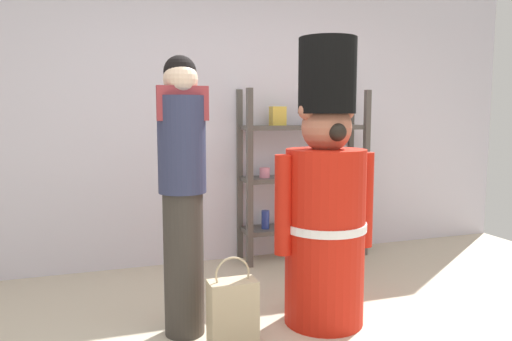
{
  "coord_description": "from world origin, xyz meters",
  "views": [
    {
      "loc": [
        -1.03,
        -2.17,
        1.34
      ],
      "look_at": [
        -0.05,
        0.65,
        1.0
      ],
      "focal_mm": 34.5,
      "sensor_mm": 36.0,
      "label": 1
    }
  ],
  "objects": [
    {
      "name": "person_shopper",
      "position": [
        -0.5,
        0.71,
        0.9
      ],
      "size": [
        0.3,
        0.28,
        1.69
      ],
      "color": "#38332D",
      "rests_on": "ground_plane"
    },
    {
      "name": "merchandise_shelf",
      "position": [
        0.87,
        1.98,
        0.78
      ],
      "size": [
        1.2,
        0.35,
        1.56
      ],
      "color": "#4C4742",
      "rests_on": "ground_plane"
    },
    {
      "name": "teddy_bear_guard",
      "position": [
        0.39,
        0.58,
        0.78
      ],
      "size": [
        0.68,
        0.53,
        1.81
      ],
      "color": "red",
      "rests_on": "ground_plane"
    },
    {
      "name": "back_wall",
      "position": [
        0.0,
        2.2,
        1.3
      ],
      "size": [
        6.4,
        0.12,
        2.6
      ],
      "primitive_type": "cube",
      "color": "silver",
      "rests_on": "ground_plane"
    },
    {
      "name": "shopping_bag",
      "position": [
        -0.26,
        0.48,
        0.2
      ],
      "size": [
        0.28,
        0.16,
        0.53
      ],
      "color": "#C1AD89",
      "rests_on": "ground_plane"
    }
  ]
}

